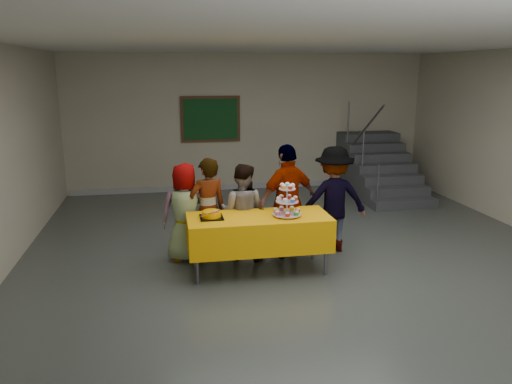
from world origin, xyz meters
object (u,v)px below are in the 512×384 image
(bake_table, at_px, (259,232))
(schoolchild_e, at_px, (333,199))
(schoolchild_c, at_px, (242,212))
(bear_cake, at_px, (211,214))
(staircase, at_px, (376,170))
(schoolchild_b, at_px, (208,210))
(schoolchild_a, at_px, (185,212))
(noticeboard, at_px, (211,119))
(cupcake_stand, at_px, (287,203))
(schoolchild_d, at_px, (288,201))

(bake_table, height_order, schoolchild_e, schoolchild_e)
(bake_table, distance_m, schoolchild_c, 0.55)
(bake_table, xyz_separation_m, bear_cake, (-0.62, 0.03, 0.27))
(schoolchild_c, relative_size, schoolchild_e, 0.88)
(bake_table, bearing_deg, staircase, 49.31)
(schoolchild_b, xyz_separation_m, staircase, (4.02, 3.42, -0.25))
(bake_table, bearing_deg, schoolchild_c, 105.21)
(schoolchild_a, height_order, staircase, staircase)
(bake_table, distance_m, schoolchild_b, 0.84)
(bake_table, distance_m, noticeboard, 4.90)
(cupcake_stand, xyz_separation_m, noticeboard, (-0.53, 4.85, 0.65))
(cupcake_stand, relative_size, schoolchild_d, 0.27)
(cupcake_stand, relative_size, schoolchild_e, 0.28)
(schoolchild_a, xyz_separation_m, noticeboard, (0.77, 4.19, 0.90))
(noticeboard, bearing_deg, bear_cake, -95.45)
(schoolchild_d, xyz_separation_m, schoolchild_e, (0.72, 0.10, -0.03))
(schoolchild_d, bearing_deg, schoolchild_e, 166.16)
(schoolchild_b, height_order, noticeboard, noticeboard)
(schoolchild_c, height_order, schoolchild_d, schoolchild_d)
(bake_table, distance_m, schoolchild_e, 1.40)
(schoolchild_a, xyz_separation_m, schoolchild_d, (1.45, -0.09, 0.12))
(bear_cake, relative_size, noticeboard, 0.28)
(schoolchild_e, bearing_deg, schoolchild_d, 10.77)
(bear_cake, distance_m, schoolchild_c, 0.70)
(schoolchild_e, height_order, staircase, staircase)
(cupcake_stand, distance_m, schoolchild_b, 1.17)
(cupcake_stand, bearing_deg, schoolchild_e, 37.50)
(bear_cake, relative_size, schoolchild_c, 0.26)
(schoolchild_a, bearing_deg, staircase, -132.41)
(bake_table, bearing_deg, cupcake_stand, -9.72)
(schoolchild_b, relative_size, noticeboard, 1.14)
(bear_cake, distance_m, schoolchild_a, 0.66)
(bake_table, bearing_deg, bear_cake, 177.53)
(staircase, relative_size, noticeboard, 1.85)
(bear_cake, xyz_separation_m, schoolchild_c, (0.48, 0.49, -0.14))
(bake_table, relative_size, schoolchild_d, 1.15)
(cupcake_stand, bearing_deg, schoolchild_b, 149.11)
(staircase, bearing_deg, cupcake_stand, -127.08)
(noticeboard, bearing_deg, staircase, -13.20)
(bear_cake, bearing_deg, schoolchild_e, 17.35)
(schoolchild_a, bearing_deg, bake_table, 157.28)
(noticeboard, bearing_deg, schoolchild_e, -71.42)
(bake_table, distance_m, schoolchild_a, 1.12)
(cupcake_stand, relative_size, schoolchild_a, 0.32)
(bake_table, bearing_deg, schoolchild_a, 147.43)
(bake_table, relative_size, schoolchild_e, 1.20)
(schoolchild_d, bearing_deg, noticeboard, -102.70)
(schoolchild_c, bearing_deg, bake_table, 127.80)
(cupcake_stand, xyz_separation_m, bear_cake, (-0.99, 0.09, -0.12))
(bear_cake, bearing_deg, schoolchild_a, 118.83)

